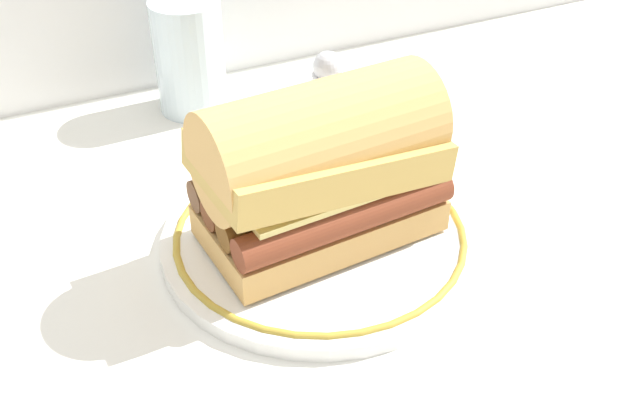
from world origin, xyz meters
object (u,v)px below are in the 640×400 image
Objects in this scene: salt_shaker at (328,86)px; sausage_sandwich at (320,165)px; drinking_glass at (190,64)px; plate at (320,237)px.

sausage_sandwich is at bearing -117.39° from salt_shaker.
drinking_glass reaches higher than salt_shaker.
salt_shaker is (0.12, -0.08, -0.02)m from drinking_glass.
salt_shaker is at bearing 62.61° from plate.
sausage_sandwich reaches higher than salt_shaker.
sausage_sandwich reaches higher than drinking_glass.
plate is 0.07m from sausage_sandwich.
salt_shaker is at bearing -32.50° from drinking_glass.
drinking_glass is (-0.02, 0.27, 0.04)m from plate.
sausage_sandwich is at bearing -165.96° from plate.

